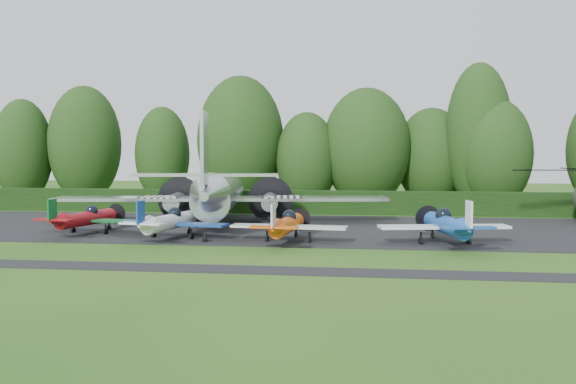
# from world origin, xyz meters

# --- Properties ---
(ground) EXTENTS (160.00, 160.00, 0.00)m
(ground) POSITION_xyz_m (0.00, 0.00, 0.00)
(ground) COLOR #224F16
(ground) RESTS_ON ground
(apron) EXTENTS (70.00, 18.00, 0.01)m
(apron) POSITION_xyz_m (0.00, 10.00, 0.00)
(apron) COLOR black
(apron) RESTS_ON ground
(taxiway_verge) EXTENTS (70.00, 2.00, 0.00)m
(taxiway_verge) POSITION_xyz_m (0.00, -6.00, 0.00)
(taxiway_verge) COLOR black
(taxiway_verge) RESTS_ON ground
(hedgerow) EXTENTS (90.00, 1.60, 2.00)m
(hedgerow) POSITION_xyz_m (0.00, 21.00, 0.00)
(hedgerow) COLOR black
(hedgerow) RESTS_ON ground
(transport_plane) EXTENTS (25.03, 19.19, 8.02)m
(transport_plane) POSITION_xyz_m (-6.16, 11.45, 2.24)
(transport_plane) COLOR silver
(transport_plane) RESTS_ON ground
(light_plane_red) EXTENTS (6.71, 7.05, 2.58)m
(light_plane_red) POSITION_xyz_m (-13.29, 4.86, 1.07)
(light_plane_red) COLOR maroon
(light_plane_red) RESTS_ON ground
(light_plane_white) EXTENTS (6.92, 7.28, 2.66)m
(light_plane_white) POSITION_xyz_m (-7.17, 3.31, 1.11)
(light_plane_white) COLOR white
(light_plane_white) RESTS_ON ground
(light_plane_orange) EXTENTS (6.89, 7.24, 2.65)m
(light_plane_orange) POSITION_xyz_m (0.11, 2.67, 1.10)
(light_plane_orange) COLOR #DA530C
(light_plane_orange) RESTS_ON ground
(light_plane_blue) EXTENTS (7.53, 7.91, 2.89)m
(light_plane_blue) POSITION_xyz_m (9.25, 3.08, 1.20)
(light_plane_blue) COLOR #1A4CA0
(light_plane_blue) RESTS_ON ground
(tree_0) EXTENTS (6.04, 6.04, 9.25)m
(tree_0) POSITION_xyz_m (-1.52, 28.39, 4.61)
(tree_0) COLOR black
(tree_0) RESTS_ON ground
(tree_1) EXTENTS (6.13, 6.13, 10.98)m
(tree_1) POSITION_xyz_m (-32.03, 29.57, 5.47)
(tree_1) COLOR black
(tree_1) RESTS_ON ground
(tree_2) EXTENTS (8.59, 8.59, 11.64)m
(tree_2) POSITION_xyz_m (4.25, 29.30, 5.81)
(tree_2) COLOR black
(tree_2) RESTS_ON ground
(tree_3) EXTENTS (8.69, 8.69, 12.97)m
(tree_3) POSITION_xyz_m (-8.27, 29.01, 6.47)
(tree_3) COLOR black
(tree_3) RESTS_ON ground
(tree_4) EXTENTS (7.71, 7.71, 12.44)m
(tree_4) POSITION_xyz_m (-25.80, 31.16, 6.21)
(tree_4) COLOR black
(tree_4) RESTS_ON ground
(tree_5) EXTENTS (6.85, 6.85, 10.34)m
(tree_5) POSITION_xyz_m (16.28, 28.08, 5.16)
(tree_5) COLOR black
(tree_5) RESTS_ON ground
(tree_8) EXTENTS (5.80, 5.80, 10.18)m
(tree_8) POSITION_xyz_m (-17.45, 31.96, 5.08)
(tree_8) COLOR black
(tree_8) RESTS_ON ground
(tree_9) EXTENTS (7.11, 7.11, 9.77)m
(tree_9) POSITION_xyz_m (10.69, 31.42, 4.87)
(tree_9) COLOR black
(tree_9) RESTS_ON ground
(tree_11) EXTENTS (6.22, 6.22, 13.84)m
(tree_11) POSITION_xyz_m (14.87, 28.93, 6.90)
(tree_11) COLOR black
(tree_11) RESTS_ON ground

